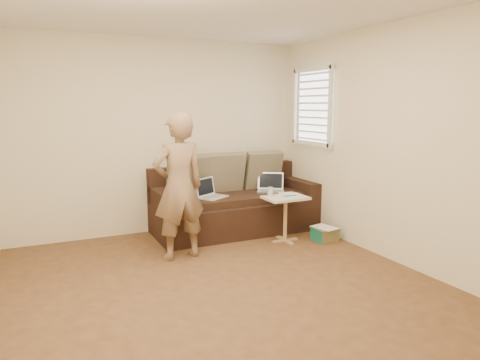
{
  "coord_description": "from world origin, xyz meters",
  "views": [
    {
      "loc": [
        -1.57,
        -3.59,
        1.71
      ],
      "look_at": [
        0.8,
        1.4,
        0.78
      ],
      "focal_mm": 32.93,
      "sensor_mm": 36.0,
      "label": 1
    }
  ],
  "objects_px": {
    "person": "(179,187)",
    "drinking_glass": "(270,192)",
    "sofa": "(235,201)",
    "striped_box": "(325,234)",
    "laptop_silver": "(271,192)",
    "side_table": "(285,219)",
    "laptop_white": "(213,198)"
  },
  "relations": [
    {
      "from": "person",
      "to": "drinking_glass",
      "type": "height_order",
      "value": "person"
    },
    {
      "from": "sofa",
      "to": "striped_box",
      "type": "distance_m",
      "value": 1.29
    },
    {
      "from": "laptop_silver",
      "to": "sofa",
      "type": "bearing_deg",
      "value": -153.86
    },
    {
      "from": "sofa",
      "to": "side_table",
      "type": "xyz_separation_m",
      "value": [
        0.38,
        -0.71,
        -0.13
      ]
    },
    {
      "from": "laptop_silver",
      "to": "laptop_white",
      "type": "bearing_deg",
      "value": -144.47
    },
    {
      "from": "striped_box",
      "to": "side_table",
      "type": "bearing_deg",
      "value": 156.45
    },
    {
      "from": "sofa",
      "to": "laptop_white",
      "type": "height_order",
      "value": "sofa"
    },
    {
      "from": "side_table",
      "to": "striped_box",
      "type": "height_order",
      "value": "side_table"
    },
    {
      "from": "sofa",
      "to": "person",
      "type": "height_order",
      "value": "person"
    },
    {
      "from": "sofa",
      "to": "laptop_silver",
      "type": "xyz_separation_m",
      "value": [
        0.52,
        -0.07,
        0.1
      ]
    },
    {
      "from": "person",
      "to": "side_table",
      "type": "bearing_deg",
      "value": 175.37
    },
    {
      "from": "drinking_glass",
      "to": "striped_box",
      "type": "bearing_deg",
      "value": -24.02
    },
    {
      "from": "laptop_white",
      "to": "side_table",
      "type": "xyz_separation_m",
      "value": [
        0.74,
        -0.61,
        -0.23
      ]
    },
    {
      "from": "side_table",
      "to": "striped_box",
      "type": "distance_m",
      "value": 0.55
    },
    {
      "from": "sofa",
      "to": "laptop_silver",
      "type": "bearing_deg",
      "value": -7.57
    },
    {
      "from": "laptop_white",
      "to": "drinking_glass",
      "type": "xyz_separation_m",
      "value": [
        0.56,
        -0.52,
        0.12
      ]
    },
    {
      "from": "sofa",
      "to": "person",
      "type": "xyz_separation_m",
      "value": [
        -1.02,
        -0.73,
        0.4
      ]
    },
    {
      "from": "laptop_silver",
      "to": "side_table",
      "type": "bearing_deg",
      "value": -69.07
    },
    {
      "from": "side_table",
      "to": "laptop_white",
      "type": "bearing_deg",
      "value": 140.52
    },
    {
      "from": "person",
      "to": "laptop_silver",
      "type": "bearing_deg",
      "value": -162.47
    },
    {
      "from": "laptop_silver",
      "to": "striped_box",
      "type": "xyz_separation_m",
      "value": [
        0.33,
        -0.84,
        -0.43
      ]
    },
    {
      "from": "laptop_silver",
      "to": "laptop_white",
      "type": "xyz_separation_m",
      "value": [
        -0.88,
        -0.03,
        0.0
      ]
    },
    {
      "from": "laptop_white",
      "to": "side_table",
      "type": "bearing_deg",
      "value": -69.98
    },
    {
      "from": "laptop_white",
      "to": "drinking_glass",
      "type": "distance_m",
      "value": 0.78
    },
    {
      "from": "sofa",
      "to": "person",
      "type": "distance_m",
      "value": 1.31
    },
    {
      "from": "laptop_white",
      "to": "striped_box",
      "type": "distance_m",
      "value": 1.52
    },
    {
      "from": "laptop_white",
      "to": "person",
      "type": "xyz_separation_m",
      "value": [
        -0.66,
        -0.63,
        0.31
      ]
    },
    {
      "from": "laptop_white",
      "to": "striped_box",
      "type": "xyz_separation_m",
      "value": [
        1.21,
        -0.81,
        -0.43
      ]
    },
    {
      "from": "sofa",
      "to": "laptop_silver",
      "type": "distance_m",
      "value": 0.54
    },
    {
      "from": "drinking_glass",
      "to": "striped_box",
      "type": "height_order",
      "value": "drinking_glass"
    },
    {
      "from": "laptop_white",
      "to": "drinking_glass",
      "type": "bearing_deg",
      "value": -73.56
    },
    {
      "from": "sofa",
      "to": "striped_box",
      "type": "bearing_deg",
      "value": -46.95
    }
  ]
}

